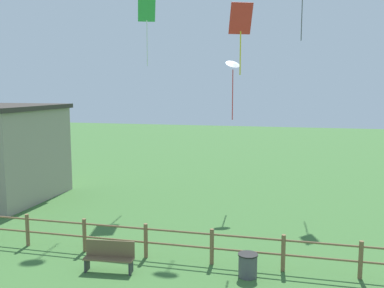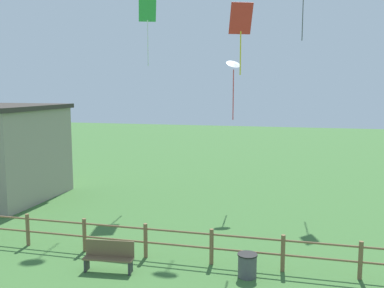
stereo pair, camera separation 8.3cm
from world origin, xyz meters
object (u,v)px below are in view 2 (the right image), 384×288
Objects in this scene: kite_white_delta at (234,69)px; kite_green_diamond at (148,17)px; kite_red_diamond at (241,24)px; park_bench_near_fence at (109,255)px; trash_bin at (247,265)px.

kite_green_diamond reaches higher than kite_white_delta.
kite_green_diamond reaches higher than kite_red_diamond.
park_bench_near_fence is at bearing -104.22° from kite_white_delta.
kite_red_diamond is 0.76× the size of kite_green_diamond.
kite_green_diamond is at bearing 172.33° from kite_white_delta.
trash_bin is 15.32m from kite_green_diamond.
park_bench_near_fence is at bearing -128.22° from kite_red_diamond.
kite_red_diamond is 8.62m from kite_green_diamond.
park_bench_near_fence is 0.54× the size of kite_white_delta.
kite_red_diamond is (3.60, 4.57, 7.88)m from park_bench_near_fence.
kite_green_diamond reaches higher than trash_bin.
kite_green_diamond is (-5.99, 6.02, 1.44)m from kite_red_diamond.
kite_red_diamond is at bearing 51.78° from park_bench_near_fence.
trash_bin is 0.24× the size of kite_white_delta.
kite_green_diamond is at bearing 124.59° from trash_bin.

